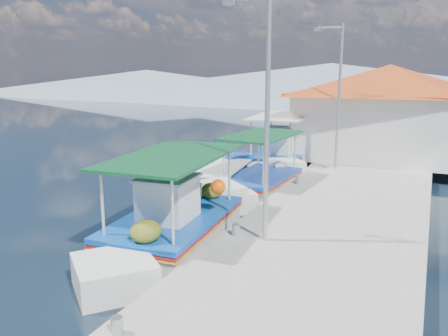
% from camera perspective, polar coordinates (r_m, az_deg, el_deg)
% --- Properties ---
extents(ground, '(160.00, 160.00, 0.00)m').
position_cam_1_polar(ground, '(12.78, -18.44, -10.36)').
color(ground, black).
rests_on(ground, ground).
extents(quay, '(5.00, 44.00, 0.50)m').
position_cam_1_polar(quay, '(15.38, 14.67, -5.23)').
color(quay, '#A29E97').
rests_on(quay, ground).
extents(bollards, '(0.20, 17.20, 0.30)m').
position_cam_1_polar(bollards, '(15.04, 6.34, -3.70)').
color(bollards, '#A5A8AD').
rests_on(bollards, quay).
extents(main_caique, '(2.83, 8.36, 2.76)m').
position_cam_1_polar(main_caique, '(13.01, -5.96, -6.84)').
color(main_caique, white).
rests_on(main_caique, ground).
extents(caique_green_canopy, '(2.35, 6.79, 2.55)m').
position_cam_1_polar(caique_green_canopy, '(17.98, 4.64, -1.85)').
color(caique_green_canopy, white).
rests_on(caique_green_canopy, ground).
extents(caique_blue_hull, '(2.50, 6.71, 1.20)m').
position_cam_1_polar(caique_blue_hull, '(19.00, -0.69, -1.20)').
color(caique_blue_hull, '#193C96').
rests_on(caique_blue_hull, ground).
extents(caique_far, '(2.76, 8.04, 2.82)m').
position_cam_1_polar(caique_far, '(22.43, 6.98, 1.35)').
color(caique_far, white).
rests_on(caique_far, ground).
extents(harbor_building, '(10.49, 10.49, 4.40)m').
position_cam_1_polar(harbor_building, '(23.67, 19.58, 6.82)').
color(harbor_building, white).
rests_on(harbor_building, quay).
extents(lamp_post_near, '(1.21, 0.14, 6.00)m').
position_cam_1_polar(lamp_post_near, '(11.18, 4.93, 7.46)').
color(lamp_post_near, '#A5A8AD').
rests_on(lamp_post_near, quay).
extents(lamp_post_far, '(1.21, 0.14, 6.00)m').
position_cam_1_polar(lamp_post_far, '(19.87, 13.82, 9.34)').
color(lamp_post_far, '#A5A8AD').
rests_on(lamp_post_far, quay).
extents(mountain_ridge, '(171.40, 96.00, 5.50)m').
position_cam_1_polar(mountain_ridge, '(64.58, 23.26, 9.04)').
color(mountain_ridge, gray).
rests_on(mountain_ridge, ground).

